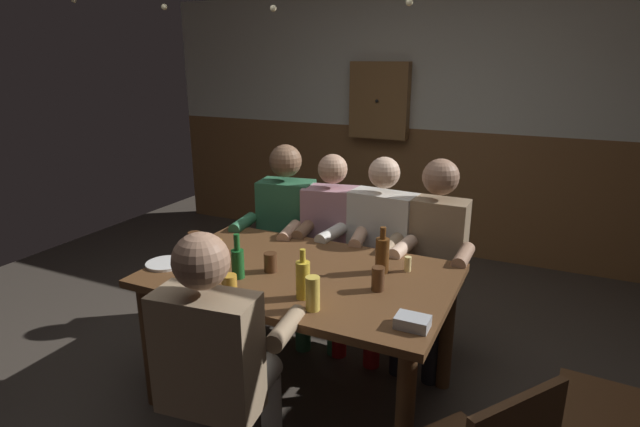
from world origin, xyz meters
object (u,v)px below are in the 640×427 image
person_1 (330,239)px  wall_dart_cabinet (379,100)px  bottle_0 (238,262)px  dining_table (301,290)px  person_4 (217,353)px  bottle_2 (303,279)px  pint_glass_3 (195,242)px  pint_glass_5 (313,294)px  pint_glass_4 (270,262)px  plate_0 (165,264)px  table_candle (408,264)px  person_3 (432,254)px  chair_empty_near_left (639,414)px  condiment_caddy (412,322)px  pint_glass_0 (229,286)px  pint_glass_1 (216,250)px  pint_glass_2 (378,279)px  person_0 (283,227)px  person_2 (377,246)px  bottle_1 (382,254)px

person_1 → wall_dart_cabinet: wall_dart_cabinet is taller
bottle_0 → dining_table: bearing=38.2°
person_4 → bottle_2: size_ratio=5.01×
pint_glass_3 → pint_glass_5: bearing=-20.1°
bottle_0 → pint_glass_4: (0.11, 0.14, -0.04)m
plate_0 → pint_glass_5: pint_glass_5 is taller
person_4 → table_candle: 1.10m
person_1 → person_3: 0.69m
dining_table → chair_empty_near_left: 1.57m
condiment_caddy → pint_glass_4: (-0.83, 0.25, 0.03)m
wall_dart_cabinet → pint_glass_0: bearing=-84.4°
plate_0 → pint_glass_0: size_ratio=1.85×
chair_empty_near_left → pint_glass_1: size_ratio=7.73×
pint_glass_2 → pint_glass_3: pint_glass_3 is taller
person_0 → pint_glass_0: (0.35, -1.13, 0.11)m
chair_empty_near_left → bottle_2: bearing=100.2°
pint_glass_0 → pint_glass_4: pint_glass_0 is taller
person_0 → pint_glass_1: person_0 is taller
person_1 → bottle_0: size_ratio=5.22×
plate_0 → bottle_0: bearing=4.1°
person_4 → pint_glass_4: size_ratio=11.90×
dining_table → person_0: person_0 is taller
bottle_2 → pint_glass_0: (-0.31, -0.14, -0.04)m
person_1 → pint_glass_3: person_1 is taller
chair_empty_near_left → plate_0: bearing=97.2°
condiment_caddy → pint_glass_3: 1.39m
person_2 → person_1: bearing=5.5°
condiment_caddy → pint_glass_1: (-1.18, 0.26, 0.03)m
bottle_0 → pint_glass_3: 0.47m
wall_dart_cabinet → person_0: bearing=-92.5°
person_2 → chair_empty_near_left: bearing=154.1°
pint_glass_1 → pint_glass_5: size_ratio=0.72×
chair_empty_near_left → bottle_0: bearing=96.9°
dining_table → person_3: (0.53, 0.71, 0.04)m
bottle_1 → person_3: bearing=74.9°
pint_glass_5 → chair_empty_near_left: bearing=9.9°
bottle_0 → pint_glass_2: bottle_0 is taller
pint_glass_2 → person_3: bearing=83.0°
pint_glass_0 → bottle_0: bearing=114.3°
pint_glass_2 → pint_glass_0: bearing=-148.0°
person_3 → pint_glass_0: person_3 is taller
pint_glass_5 → wall_dart_cabinet: bearing=103.7°
person_2 → pint_glass_4: bearing=73.1°
chair_empty_near_left → bottle_1: bearing=80.2°
bottle_2 → pint_glass_0: size_ratio=2.13×
table_candle → pint_glass_4: size_ratio=0.79×
person_4 → person_0: bearing=102.3°
person_2 → condiment_caddy: (0.51, -1.03, 0.10)m
condiment_caddy → wall_dart_cabinet: size_ratio=0.20×
person_3 → table_candle: size_ratio=15.62×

